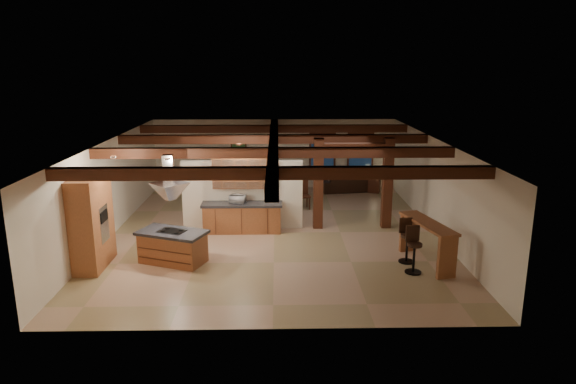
# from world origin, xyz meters

# --- Properties ---
(ground) EXTENTS (12.00, 12.00, 0.00)m
(ground) POSITION_xyz_m (0.00, 0.00, 0.00)
(ground) COLOR tan
(ground) RESTS_ON ground
(room_walls) EXTENTS (12.00, 12.00, 12.00)m
(room_walls) POSITION_xyz_m (0.00, 0.00, 1.78)
(room_walls) COLOR white
(room_walls) RESTS_ON ground
(ceiling_beams) EXTENTS (10.00, 12.00, 0.28)m
(ceiling_beams) POSITION_xyz_m (0.00, 0.00, 2.76)
(ceiling_beams) COLOR #381F0E
(ceiling_beams) RESTS_ON room_walls
(timber_posts) EXTENTS (2.50, 0.30, 2.90)m
(timber_posts) POSITION_xyz_m (2.50, 0.50, 1.76)
(timber_posts) COLOR #381F0E
(timber_posts) RESTS_ON ground
(partition_wall) EXTENTS (3.80, 0.18, 2.20)m
(partition_wall) POSITION_xyz_m (-1.00, 0.50, 1.10)
(partition_wall) COLOR white
(partition_wall) RESTS_ON ground
(pantry_cabinet) EXTENTS (0.67, 1.60, 2.40)m
(pantry_cabinet) POSITION_xyz_m (-4.67, -2.60, 1.20)
(pantry_cabinet) COLOR #A45934
(pantry_cabinet) RESTS_ON ground
(back_counter) EXTENTS (2.50, 0.66, 0.94)m
(back_counter) POSITION_xyz_m (-1.00, 0.11, 0.48)
(back_counter) COLOR #A45934
(back_counter) RESTS_ON ground
(upper_display_cabinet) EXTENTS (1.80, 0.36, 0.95)m
(upper_display_cabinet) POSITION_xyz_m (-1.00, 0.31, 1.85)
(upper_display_cabinet) COLOR #A45934
(upper_display_cabinet) RESTS_ON partition_wall
(range_hood) EXTENTS (1.10, 1.10, 1.40)m
(range_hood) POSITION_xyz_m (-2.67, -2.39, 1.78)
(range_hood) COLOR silver
(range_hood) RESTS_ON room_walls
(back_windows) EXTENTS (2.70, 0.07, 1.70)m
(back_windows) POSITION_xyz_m (2.80, 5.93, 1.50)
(back_windows) COLOR #381F0E
(back_windows) RESTS_ON room_walls
(framed_art) EXTENTS (0.65, 0.05, 0.85)m
(framed_art) POSITION_xyz_m (-1.50, 5.94, 1.70)
(framed_art) COLOR #381F0E
(framed_art) RESTS_ON room_walls
(recessed_cans) EXTENTS (3.16, 2.46, 0.03)m
(recessed_cans) POSITION_xyz_m (-2.53, -1.93, 2.87)
(recessed_cans) COLOR silver
(recessed_cans) RESTS_ON room_walls
(kitchen_island) EXTENTS (1.99, 1.53, 0.88)m
(kitchen_island) POSITION_xyz_m (-2.67, -2.39, 0.44)
(kitchen_island) COLOR #A45934
(kitchen_island) RESTS_ON ground
(dining_table) EXTENTS (1.84, 1.31, 0.59)m
(dining_table) POSITION_xyz_m (0.21, 3.28, 0.29)
(dining_table) COLOR #391E0E
(dining_table) RESTS_ON ground
(sofa) EXTENTS (2.44, 1.26, 0.68)m
(sofa) POSITION_xyz_m (3.08, 5.36, 0.34)
(sofa) COLOR black
(sofa) RESTS_ON ground
(microwave) EXTENTS (0.54, 0.44, 0.26)m
(microwave) POSITION_xyz_m (-1.12, 0.11, 1.07)
(microwave) COLOR silver
(microwave) RESTS_ON back_counter
(bar_counter) EXTENTS (1.05, 2.26, 1.15)m
(bar_counter) POSITION_xyz_m (4.01, -2.64, 0.77)
(bar_counter) COLOR #A45934
(bar_counter) RESTS_ON ground
(side_table) EXTENTS (0.58, 0.58, 0.57)m
(side_table) POSITION_xyz_m (4.08, 5.11, 0.28)
(side_table) COLOR #381F0E
(side_table) RESTS_ON ground
(table_lamp) EXTENTS (0.25, 0.25, 0.29)m
(table_lamp) POSITION_xyz_m (4.08, 5.11, 0.78)
(table_lamp) COLOR black
(table_lamp) RESTS_ON side_table
(bar_stool_a) EXTENTS (0.42, 0.43, 1.20)m
(bar_stool_a) POSITION_xyz_m (3.53, -3.20, 0.61)
(bar_stool_a) COLOR black
(bar_stool_a) RESTS_ON ground
(bar_stool_b) EXTENTS (0.41, 0.42, 1.18)m
(bar_stool_b) POSITION_xyz_m (3.53, -2.48, 0.60)
(bar_stool_b) COLOR black
(bar_stool_b) RESTS_ON ground
(dining_chairs) EXTENTS (2.21, 2.21, 1.22)m
(dining_chairs) POSITION_xyz_m (0.21, 3.28, 0.62)
(dining_chairs) COLOR #381F0E
(dining_chairs) RESTS_ON ground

